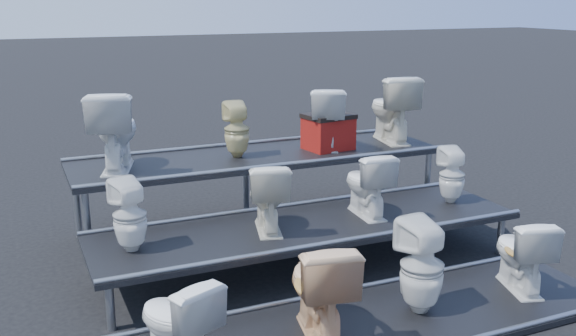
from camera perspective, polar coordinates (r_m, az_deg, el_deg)
name	(u,v)px	position (r m, az deg, el deg)	size (l,w,h in m)	color
ground	(308,267)	(6.43, 1.82, -8.80)	(80.00, 80.00, 0.00)	black
tier_front	(377,323)	(5.40, 7.94, -13.53)	(4.20, 1.20, 0.06)	black
tier_mid	(308,245)	(6.34, 1.83, -6.90)	(4.20, 1.20, 0.46)	black
tier_back	(260,191)	(7.40, -2.49, -2.03)	(4.20, 1.20, 0.86)	black
toilet_0	(177,322)	(4.65, -9.87, -13.30)	(0.38, 0.67, 0.69)	white
toilet_1	(320,286)	(4.97, 2.85, -10.47)	(0.44, 0.78, 0.80)	#DEAD7E
toilet_2	(422,266)	(5.42, 11.80, -8.55)	(0.36, 0.37, 0.80)	white
toilet_3	(521,253)	(6.08, 20.03, -7.10)	(0.38, 0.67, 0.68)	white
toilet_4	(130,215)	(5.67, -13.89, -4.11)	(0.29, 0.30, 0.64)	white
toilet_5	(267,196)	(5.99, -1.84, -2.50)	(0.37, 0.66, 0.67)	silver
toilet_6	(367,184)	(6.45, 7.03, -1.38)	(0.37, 0.64, 0.66)	white
toilet_7	(452,175)	(7.03, 14.37, -0.61)	(0.27, 0.28, 0.60)	white
toilet_8	(114,130)	(6.80, -15.18, 3.26)	(0.46, 0.81, 0.82)	white
toilet_9	(237,130)	(7.13, -4.58, 3.42)	(0.28, 0.29, 0.62)	#CCC085
toilet_10	(327,118)	(7.56, 3.49, 4.49)	(0.40, 0.71, 0.72)	white
toilet_11	(392,108)	(7.99, 9.20, 5.25)	(0.46, 0.81, 0.82)	silver
red_crate	(328,134)	(7.53, 3.60, 3.07)	(0.51, 0.41, 0.37)	maroon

